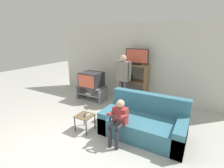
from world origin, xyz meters
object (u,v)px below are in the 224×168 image
television_flat (137,57)px  remote_control_white (87,115)px  television_main (91,79)px  tv_stand (92,93)px  snack_table (85,118)px  couch (144,122)px  person_standing_adult (123,75)px  media_shelf (135,83)px  person_seated_child (118,119)px  remote_control_black (85,115)px

television_flat → remote_control_white: 2.57m
television_main → remote_control_white: bearing=-56.6°
television_main → remote_control_white: television_main is taller
tv_stand → snack_table: 1.99m
tv_stand → remote_control_white: bearing=-56.2°
television_main → remote_control_white: (1.09, -1.65, -0.34)m
snack_table → couch: size_ratio=0.21×
snack_table → person_standing_adult: person_standing_adult is taller
media_shelf → remote_control_white: media_shelf is taller
tv_stand → media_shelf: 1.55m
snack_table → remote_control_white: (0.06, 0.03, 0.07)m
television_flat → snack_table: 2.64m
television_flat → person_seated_child: size_ratio=0.83×
television_flat → television_main: bearing=-154.5°
television_flat → person_standing_adult: (-0.22, -0.55, -0.52)m
tv_stand → snack_table: (1.05, -1.69, 0.09)m
tv_stand → media_shelf: bearing=25.7°
television_flat → remote_control_black: (-0.31, -2.34, -1.11)m
couch → person_seated_child: (-0.36, -0.57, 0.27)m
television_flat → person_standing_adult: 0.79m
tv_stand → person_seated_child: (1.94, -1.71, 0.31)m
television_flat → person_seated_child: (0.56, -2.36, -0.96)m
media_shelf → television_flat: bearing=2.8°
snack_table → remote_control_black: 0.07m
tv_stand → couch: size_ratio=0.56×
snack_table → couch: couch is taller
television_main → snack_table: size_ratio=1.85×
person_seated_child → remote_control_white: bearing=176.2°
tv_stand → remote_control_black: size_ratio=6.94×
person_standing_adult → person_seated_child: 2.02m
media_shelf → couch: (0.95, -1.79, -0.36)m
media_shelf → television_flat: size_ratio=1.64×
television_main → media_shelf: media_shelf is taller
snack_table → remote_control_black: size_ratio=2.66×
couch → television_main: bearing=153.5°
television_main → remote_control_black: 2.02m
television_main → person_standing_adult: 1.17m
television_main → snack_table: bearing=-58.5°
media_shelf → couch: size_ratio=0.70×
television_flat → couch: size_ratio=0.43×
couch → remote_control_white: bearing=-156.6°
snack_table → couch: (1.25, 0.55, -0.05)m
media_shelf → television_flat: television_flat is taller
tv_stand → person_standing_adult: person_standing_adult is taller
remote_control_white → couch: couch is taller
media_shelf → remote_control_black: media_shelf is taller
remote_control_white → person_standing_adult: (0.05, 1.75, 0.59)m
television_flat → snack_table: television_flat is taller
remote_control_black → couch: size_ratio=0.08×
television_flat → remote_control_white: (-0.27, -2.30, -1.11)m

